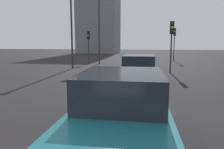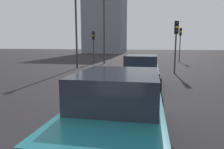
{
  "view_description": "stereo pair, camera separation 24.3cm",
  "coord_description": "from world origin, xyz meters",
  "px_view_note": "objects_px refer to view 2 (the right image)",
  "views": [
    {
      "loc": [
        -0.73,
        -2.26,
        2.14
      ],
      "look_at": [
        6.23,
        -0.98,
        1.09
      ],
      "focal_mm": 33.08,
      "sensor_mm": 36.0,
      "label": 1
    },
    {
      "loc": [
        -0.68,
        -2.5,
        2.14
      ],
      "look_at": [
        6.23,
        -0.98,
        1.09
      ],
      "focal_mm": 33.08,
      "sensor_mm": 36.0,
      "label": 2
    }
  ],
  "objects_px": {
    "traffic_light_near_right": "(93,40)",
    "car_teal_left_second": "(119,108)",
    "car_navy_left_lead": "(141,71)",
    "street_lamp_far": "(104,19)",
    "traffic_light_far_left": "(176,36)",
    "traffic_light_near_left": "(180,38)",
    "street_lamp_kerbside": "(76,21)"
  },
  "relations": [
    {
      "from": "traffic_light_near_left",
      "to": "street_lamp_far",
      "type": "relative_size",
      "value": 0.49
    },
    {
      "from": "traffic_light_far_left",
      "to": "street_lamp_far",
      "type": "relative_size",
      "value": 0.46
    },
    {
      "from": "traffic_light_near_right",
      "to": "traffic_light_far_left",
      "type": "distance_m",
      "value": 10.63
    },
    {
      "from": "car_navy_left_lead",
      "to": "street_lamp_kerbside",
      "type": "height_order",
      "value": "street_lamp_kerbside"
    },
    {
      "from": "traffic_light_near_left",
      "to": "traffic_light_far_left",
      "type": "distance_m",
      "value": 10.62
    },
    {
      "from": "street_lamp_kerbside",
      "to": "street_lamp_far",
      "type": "bearing_deg",
      "value": -13.69
    },
    {
      "from": "street_lamp_far",
      "to": "traffic_light_near_right",
      "type": "bearing_deg",
      "value": 80.28
    },
    {
      "from": "car_teal_left_second",
      "to": "traffic_light_far_left",
      "type": "height_order",
      "value": "traffic_light_far_left"
    },
    {
      "from": "car_teal_left_second",
      "to": "traffic_light_near_left",
      "type": "distance_m",
      "value": 22.27
    },
    {
      "from": "car_navy_left_lead",
      "to": "traffic_light_near_right",
      "type": "distance_m",
      "value": 13.39
    },
    {
      "from": "traffic_light_near_right",
      "to": "car_teal_left_second",
      "type": "bearing_deg",
      "value": 22.87
    },
    {
      "from": "street_lamp_kerbside",
      "to": "street_lamp_far",
      "type": "relative_size",
      "value": 0.85
    },
    {
      "from": "traffic_light_near_right",
      "to": "street_lamp_kerbside",
      "type": "height_order",
      "value": "street_lamp_kerbside"
    },
    {
      "from": "car_teal_left_second",
      "to": "traffic_light_far_left",
      "type": "bearing_deg",
      "value": -11.94
    },
    {
      "from": "street_lamp_far",
      "to": "traffic_light_near_left",
      "type": "bearing_deg",
      "value": -63.74
    },
    {
      "from": "car_navy_left_lead",
      "to": "traffic_light_near_right",
      "type": "xyz_separation_m",
      "value": [
        11.71,
        6.23,
        1.79
      ]
    },
    {
      "from": "car_teal_left_second",
      "to": "car_navy_left_lead",
      "type": "bearing_deg",
      "value": -1.65
    },
    {
      "from": "traffic_light_far_left",
      "to": "street_lamp_far",
      "type": "distance_m",
      "value": 9.71
    },
    {
      "from": "car_navy_left_lead",
      "to": "street_lamp_far",
      "type": "relative_size",
      "value": 0.55
    },
    {
      "from": "traffic_light_near_right",
      "to": "street_lamp_far",
      "type": "relative_size",
      "value": 0.43
    },
    {
      "from": "traffic_light_near_right",
      "to": "traffic_light_far_left",
      "type": "xyz_separation_m",
      "value": [
        -6.65,
        -8.29,
        0.16
      ]
    },
    {
      "from": "traffic_light_near_right",
      "to": "street_lamp_far",
      "type": "height_order",
      "value": "street_lamp_far"
    },
    {
      "from": "car_navy_left_lead",
      "to": "traffic_light_near_right",
      "type": "bearing_deg",
      "value": 26.71
    },
    {
      "from": "car_teal_left_second",
      "to": "traffic_light_near_left",
      "type": "xyz_separation_m",
      "value": [
        21.91,
        -3.39,
        2.14
      ]
    },
    {
      "from": "car_navy_left_lead",
      "to": "traffic_light_near_left",
      "type": "bearing_deg",
      "value": -13.61
    },
    {
      "from": "street_lamp_kerbside",
      "to": "traffic_light_near_right",
      "type": "bearing_deg",
      "value": 1.07
    },
    {
      "from": "street_lamp_kerbside",
      "to": "traffic_light_near_left",
      "type": "bearing_deg",
      "value": -46.51
    },
    {
      "from": "traffic_light_far_left",
      "to": "car_navy_left_lead",
      "type": "bearing_deg",
      "value": -25.54
    },
    {
      "from": "car_teal_left_second",
      "to": "street_lamp_far",
      "type": "bearing_deg",
      "value": 13.8
    },
    {
      "from": "traffic_light_far_left",
      "to": "street_lamp_far",
      "type": "bearing_deg",
      "value": -136.0
    },
    {
      "from": "traffic_light_near_left",
      "to": "street_lamp_kerbside",
      "type": "height_order",
      "value": "street_lamp_kerbside"
    },
    {
      "from": "street_lamp_kerbside",
      "to": "car_teal_left_second",
      "type": "bearing_deg",
      "value": -154.45
    }
  ]
}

